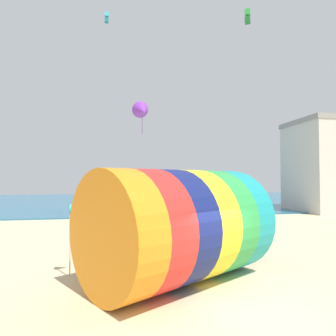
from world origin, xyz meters
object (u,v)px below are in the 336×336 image
object	(u,v)px
giant_inflatable_tube	(179,225)
kite_cyan_box	(107,18)
kite_green_box	(248,16)
bystander_near_water	(247,216)
kite_purple_delta	(142,111)
kite_handler	(236,238)
bystander_mid_beach	(93,236)
beach_flag	(76,212)

from	to	relation	value
giant_inflatable_tube	kite_cyan_box	xyz separation A→B (m)	(-2.82, 12.83, 13.75)
kite_green_box	bystander_near_water	size ratio (longest dim) A/B	0.66
giant_inflatable_tube	kite_purple_delta	xyz separation A→B (m)	(-0.31, 10.42, 6.19)
kite_handler	bystander_mid_beach	size ratio (longest dim) A/B	1.00
giant_inflatable_tube	bystander_mid_beach	world-z (taller)	giant_inflatable_tube
kite_purple_delta	kite_green_box	size ratio (longest dim) A/B	2.14
bystander_near_water	bystander_mid_beach	size ratio (longest dim) A/B	1.01
bystander_near_water	kite_handler	bearing A→B (deg)	-118.22
bystander_mid_beach	beach_flag	distance (m)	3.45
kite_handler	kite_purple_delta	distance (m)	11.16
kite_green_box	kite_cyan_box	bearing A→B (deg)	166.44
giant_inflatable_tube	bystander_near_water	xyz separation A→B (m)	(6.91, 9.71, -1.03)
kite_handler	giant_inflatable_tube	bearing A→B (deg)	-139.77
giant_inflatable_tube	bystander_mid_beach	xyz separation A→B (m)	(-3.10, 4.27, -1.04)
kite_green_box	bystander_mid_beach	distance (m)	18.93
bystander_mid_beach	giant_inflatable_tube	bearing A→B (deg)	-54.08
bystander_near_water	kite_purple_delta	bearing A→B (deg)	174.39
bystander_mid_beach	kite_handler	bearing A→B (deg)	-14.91
giant_inflatable_tube	kite_green_box	xyz separation A→B (m)	(7.41, 10.36, 13.48)
bystander_near_water	giant_inflatable_tube	bearing A→B (deg)	-125.42
kite_handler	kite_green_box	distance (m)	17.00
kite_handler	beach_flag	distance (m)	6.88
kite_purple_delta	kite_green_box	bearing A→B (deg)	-0.44
giant_inflatable_tube	kite_purple_delta	distance (m)	12.12
bystander_mid_beach	beach_flag	xyz separation A→B (m)	(-0.37, -3.13, 1.41)
giant_inflatable_tube	beach_flag	xyz separation A→B (m)	(-3.46, 1.14, 0.37)
giant_inflatable_tube	kite_green_box	bearing A→B (deg)	54.42
giant_inflatable_tube	kite_green_box	world-z (taller)	kite_green_box
kite_green_box	kite_cyan_box	size ratio (longest dim) A/B	1.34
kite_cyan_box	beach_flag	world-z (taller)	kite_cyan_box
kite_green_box	bystander_mid_beach	bearing A→B (deg)	-149.93
kite_cyan_box	beach_flag	xyz separation A→B (m)	(-0.64, -11.68, -13.38)
kite_handler	beach_flag	xyz separation A→B (m)	(-6.57, -1.48, 1.40)
giant_inflatable_tube	kite_purple_delta	size ratio (longest dim) A/B	3.01
giant_inflatable_tube	bystander_near_water	distance (m)	11.96
kite_cyan_box	bystander_mid_beach	world-z (taller)	kite_cyan_box
kite_cyan_box	giant_inflatable_tube	bearing A→B (deg)	-77.60
kite_green_box	beach_flag	distance (m)	19.37
kite_purple_delta	beach_flag	world-z (taller)	kite_purple_delta
kite_green_box	bystander_near_water	distance (m)	14.53
kite_cyan_box	bystander_mid_beach	bearing A→B (deg)	-91.85
bystander_near_water	beach_flag	world-z (taller)	beach_flag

